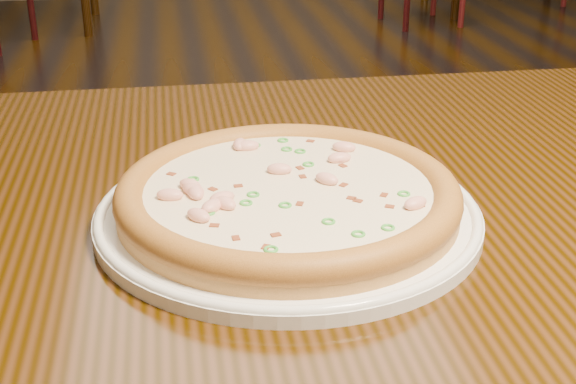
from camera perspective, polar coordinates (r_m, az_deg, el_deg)
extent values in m
cube|color=black|center=(0.82, 7.75, -1.21)|extent=(1.20, 0.80, 0.04)
cylinder|color=white|center=(0.74, 0.00, -1.68)|extent=(0.36, 0.36, 0.01)
torus|color=white|center=(0.74, 0.00, -1.27)|extent=(0.35, 0.35, 0.01)
cylinder|color=#C07F4B|center=(0.74, 0.00, -0.64)|extent=(0.31, 0.31, 0.02)
torus|color=#B16F2E|center=(0.73, 0.00, 0.00)|extent=(0.32, 0.32, 0.03)
cylinder|color=#EFE5BC|center=(0.73, 0.00, 0.18)|extent=(0.26, 0.26, 0.00)
ellipsoid|color=#F2B29E|center=(0.82, -3.44, 3.40)|extent=(0.02, 0.03, 0.01)
ellipsoid|color=#F2B29E|center=(0.72, -6.58, -0.04)|extent=(0.02, 0.03, 0.01)
ellipsoid|color=#F2B29E|center=(0.73, -6.96, 0.49)|extent=(0.03, 0.03, 0.01)
ellipsoid|color=#F2B29E|center=(0.70, -4.71, -0.42)|extent=(0.03, 0.02, 0.01)
ellipsoid|color=#F2B29E|center=(0.69, -4.50, -0.79)|extent=(0.03, 0.03, 0.01)
ellipsoid|color=#F2B29E|center=(0.67, -6.38, -1.66)|extent=(0.03, 0.03, 0.01)
ellipsoid|color=#F2B29E|center=(0.72, -6.74, 0.15)|extent=(0.03, 0.03, 0.01)
ellipsoid|color=#F2B29E|center=(0.74, 2.78, 0.94)|extent=(0.03, 0.03, 0.01)
ellipsoid|color=#F2B29E|center=(0.70, 9.05, -0.79)|extent=(0.03, 0.02, 0.01)
ellipsoid|color=#F2B29E|center=(0.82, -2.90, 3.30)|extent=(0.02, 0.02, 0.01)
ellipsoid|color=#F2B29E|center=(0.71, -8.40, -0.20)|extent=(0.03, 0.02, 0.01)
ellipsoid|color=#F2B29E|center=(0.79, 3.67, 2.44)|extent=(0.03, 0.02, 0.01)
ellipsoid|color=#F2B29E|center=(0.69, -5.43, -1.01)|extent=(0.03, 0.03, 0.01)
ellipsoid|color=#F2B29E|center=(0.82, 4.00, 3.21)|extent=(0.03, 0.02, 0.01)
ellipsoid|color=#F2B29E|center=(0.76, -0.61, 1.64)|extent=(0.03, 0.02, 0.01)
cube|color=maroon|center=(0.64, -3.72, -3.36)|extent=(0.01, 0.01, 0.00)
cube|color=maroon|center=(0.75, 1.05, 1.05)|extent=(0.01, 0.01, 0.00)
cube|color=maroon|center=(0.77, -8.30, 1.22)|extent=(0.01, 0.01, 0.00)
cube|color=maroon|center=(0.77, 0.85, 1.66)|extent=(0.01, 0.01, 0.00)
cube|color=maroon|center=(0.73, -3.55, 0.37)|extent=(0.01, 0.01, 0.00)
cube|color=maroon|center=(0.63, -1.58, -4.00)|extent=(0.01, 0.01, 0.00)
cube|color=maroon|center=(0.65, -0.87, -3.13)|extent=(0.01, 0.01, 0.00)
cube|color=maroon|center=(0.70, 0.84, -0.91)|extent=(0.01, 0.01, 0.00)
cube|color=maroon|center=(0.83, 3.81, 3.21)|extent=(0.01, 0.01, 0.00)
cube|color=maroon|center=(0.71, 9.37, -0.98)|extent=(0.01, 0.01, 0.00)
cube|color=maroon|center=(0.70, 7.24, -1.10)|extent=(0.01, 0.01, 0.00)
cube|color=maroon|center=(0.74, 3.97, 0.44)|extent=(0.01, 0.01, 0.00)
cube|color=maroon|center=(0.71, 4.99, -0.69)|extent=(0.01, 0.01, 0.00)
cube|color=maroon|center=(0.73, -5.37, 0.14)|extent=(0.01, 0.01, 0.00)
cube|color=maroon|center=(0.71, 4.53, -0.50)|extent=(0.01, 0.01, 0.00)
cube|color=maroon|center=(0.66, -5.26, -2.44)|extent=(0.01, 0.01, 0.00)
cube|color=maroon|center=(0.72, 6.84, -0.27)|extent=(0.01, 0.01, 0.00)
cube|color=maroon|center=(0.84, 1.60, 3.59)|extent=(0.01, 0.01, 0.00)
cube|color=maroon|center=(0.78, 3.92, 1.82)|extent=(0.01, 0.01, 0.00)
torus|color=green|center=(0.66, 7.12, -2.54)|extent=(0.02, 0.02, 0.00)
torus|color=green|center=(0.83, -2.36, 3.33)|extent=(0.02, 0.02, 0.00)
torus|color=green|center=(0.69, -5.80, -1.34)|extent=(0.01, 0.01, 0.00)
torus|color=green|center=(0.69, -5.68, -1.46)|extent=(0.01, 0.01, 0.00)
torus|color=green|center=(0.72, 8.24, -0.13)|extent=(0.01, 0.01, 0.00)
torus|color=green|center=(0.67, 2.89, -2.12)|extent=(0.02, 0.02, 0.00)
torus|color=green|center=(0.65, 5.02, -3.00)|extent=(0.01, 0.01, 0.00)
torus|color=green|center=(0.70, -3.01, -0.78)|extent=(0.01, 0.01, 0.00)
torus|color=green|center=(0.78, 1.46, 1.97)|extent=(0.01, 0.01, 0.00)
torus|color=green|center=(0.82, -0.10, 3.05)|extent=(0.02, 0.02, 0.00)
torus|color=green|center=(0.69, -0.21, -0.95)|extent=(0.02, 0.02, 0.00)
torus|color=green|center=(0.62, -1.22, -4.11)|extent=(0.01, 0.01, 0.00)
torus|color=green|center=(0.84, -0.37, 3.69)|extent=(0.02, 0.02, 0.00)
torus|color=green|center=(0.81, 0.87, 2.90)|extent=(0.02, 0.02, 0.00)
torus|color=green|center=(0.72, -2.50, -0.18)|extent=(0.02, 0.02, 0.00)
torus|color=green|center=(0.75, -6.77, 0.90)|extent=(0.02, 0.02, 0.00)
torus|color=green|center=(0.83, 3.89, 3.29)|extent=(0.02, 0.02, 0.00)
cylinder|color=#5C131A|center=(4.74, -17.84, 12.68)|extent=(0.04, 0.04, 0.41)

